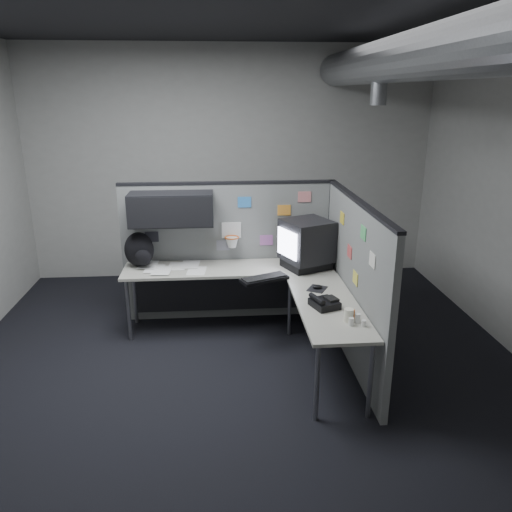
{
  "coord_description": "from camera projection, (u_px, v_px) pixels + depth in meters",
  "views": [
    {
      "loc": [
        -0.21,
        -4.22,
        2.57
      ],
      "look_at": [
        0.16,
        0.35,
        1.06
      ],
      "focal_mm": 35.0,
      "sensor_mm": 36.0,
      "label": 1
    }
  ],
  "objects": [
    {
      "name": "papers",
      "position": [
        171.0,
        268.0,
        5.48
      ],
      "size": [
        0.77,
        0.5,
        0.02
      ],
      "rotation": [
        0.0,
        0.0,
        -0.09
      ],
      "color": "white",
      "rests_on": "desk"
    },
    {
      "name": "partition_right",
      "position": [
        354.0,
        282.0,
        4.85
      ],
      "size": [
        0.07,
        2.23,
        1.63
      ],
      "color": "slate",
      "rests_on": "ground"
    },
    {
      "name": "backpack",
      "position": [
        140.0,
        250.0,
        5.47
      ],
      "size": [
        0.34,
        0.31,
        0.39
      ],
      "rotation": [
        0.0,
        0.0,
        0.09
      ],
      "color": "black",
      "rests_on": "desk"
    },
    {
      "name": "bottles",
      "position": [
        355.0,
        319.0,
        4.18
      ],
      "size": [
        0.14,
        0.18,
        0.09
      ],
      "rotation": [
        0.0,
        0.0,
        -0.03
      ],
      "color": "silver",
      "rests_on": "desk"
    },
    {
      "name": "cup",
      "position": [
        349.0,
        315.0,
        4.2
      ],
      "size": [
        0.1,
        0.1,
        0.11
      ],
      "primitive_type": "cylinder",
      "rotation": [
        0.0,
        0.0,
        0.25
      ],
      "color": "#EAE8CF",
      "rests_on": "desk"
    },
    {
      "name": "desk",
      "position": [
        252.0,
        286.0,
        5.3
      ],
      "size": [
        2.31,
        2.11,
        0.73
      ],
      "color": "#A8A698",
      "rests_on": "ground"
    },
    {
      "name": "keyboard",
      "position": [
        264.0,
        278.0,
        5.12
      ],
      "size": [
        0.53,
        0.36,
        0.04
      ],
      "rotation": [
        0.0,
        0.0,
        -0.37
      ],
      "color": "black",
      "rests_on": "desk"
    },
    {
      "name": "monitor",
      "position": [
        306.0,
        244.0,
        5.42
      ],
      "size": [
        0.62,
        0.62,
        0.54
      ],
      "rotation": [
        0.0,
        0.0,
        -0.37
      ],
      "color": "black",
      "rests_on": "desk"
    },
    {
      "name": "phone",
      "position": [
        324.0,
        303.0,
        4.48
      ],
      "size": [
        0.28,
        0.29,
        0.11
      ],
      "rotation": [
        0.0,
        0.0,
        0.18
      ],
      "color": "black",
      "rests_on": "desk"
    },
    {
      "name": "partition_back",
      "position": [
        214.0,
        238.0,
        5.65
      ],
      "size": [
        2.44,
        0.42,
        1.63
      ],
      "color": "slate",
      "rests_on": "ground"
    },
    {
      "name": "room",
      "position": [
        306.0,
        152.0,
        4.21
      ],
      "size": [
        5.62,
        5.62,
        3.22
      ],
      "color": "black",
      "rests_on": "ground"
    },
    {
      "name": "mouse",
      "position": [
        317.0,
        288.0,
        4.9
      ],
      "size": [
        0.24,
        0.25,
        0.04
      ],
      "rotation": [
        0.0,
        0.0,
        0.27
      ],
      "color": "black",
      "rests_on": "desk"
    }
  ]
}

